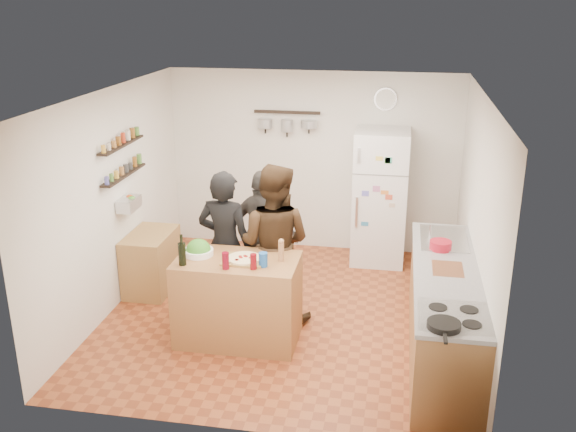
% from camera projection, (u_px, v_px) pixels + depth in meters
% --- Properties ---
extents(room_shell, '(4.20, 4.20, 4.20)m').
position_uv_depth(room_shell, '(292.00, 199.00, 7.29)').
color(room_shell, brown).
rests_on(room_shell, ground).
extents(prep_island, '(1.25, 0.72, 0.91)m').
position_uv_depth(prep_island, '(238.00, 300.00, 6.67)').
color(prep_island, '#9D6139').
rests_on(prep_island, floor).
extents(pizza_board, '(0.42, 0.34, 0.02)m').
position_uv_depth(pizza_board, '(244.00, 260.00, 6.48)').
color(pizza_board, olive).
rests_on(pizza_board, prep_island).
extents(pizza, '(0.34, 0.34, 0.02)m').
position_uv_depth(pizza, '(244.00, 258.00, 6.47)').
color(pizza, beige).
rests_on(pizza, pizza_board).
extents(salad_bowl, '(0.31, 0.31, 0.06)m').
position_uv_depth(salad_bowl, '(199.00, 252.00, 6.62)').
color(salad_bowl, white).
rests_on(salad_bowl, prep_island).
extents(wine_bottle, '(0.08, 0.08, 0.23)m').
position_uv_depth(wine_bottle, '(182.00, 254.00, 6.36)').
color(wine_bottle, black).
rests_on(wine_bottle, prep_island).
extents(wine_glass_near, '(0.07, 0.07, 0.17)m').
position_uv_depth(wine_glass_near, '(226.00, 261.00, 6.27)').
color(wine_glass_near, '#5F0816').
rests_on(wine_glass_near, prep_island).
extents(wine_glass_far, '(0.07, 0.07, 0.16)m').
position_uv_depth(wine_glass_far, '(253.00, 262.00, 6.27)').
color(wine_glass_far, '#60080E').
rests_on(wine_glass_far, prep_island).
extents(pepper_mill, '(0.06, 0.06, 0.19)m').
position_uv_depth(pepper_mill, '(281.00, 252.00, 6.46)').
color(pepper_mill, '#9B6941').
rests_on(pepper_mill, prep_island).
extents(salt_canister, '(0.09, 0.09, 0.14)m').
position_uv_depth(salt_canister, '(263.00, 260.00, 6.33)').
color(salt_canister, '#1A4C92').
rests_on(salt_canister, prep_island).
extents(person_left, '(0.66, 0.48, 1.69)m').
position_uv_depth(person_left, '(225.00, 245.00, 7.05)').
color(person_left, black).
rests_on(person_left, floor).
extents(person_center, '(0.96, 0.80, 1.79)m').
position_uv_depth(person_center, '(273.00, 243.00, 6.98)').
color(person_center, black).
rests_on(person_center, floor).
extents(person_back, '(0.97, 0.60, 1.54)m').
position_uv_depth(person_back, '(263.00, 234.00, 7.59)').
color(person_back, '#2C2927').
rests_on(person_back, floor).
extents(counter_run, '(0.63, 2.63, 0.90)m').
position_uv_depth(counter_run, '(444.00, 313.00, 6.40)').
color(counter_run, '#9E7042').
rests_on(counter_run, floor).
extents(stove_top, '(0.60, 0.62, 0.02)m').
position_uv_depth(stove_top, '(454.00, 317.00, 5.37)').
color(stove_top, white).
rests_on(stove_top, counter_run).
extents(skillet, '(0.27, 0.27, 0.05)m').
position_uv_depth(skillet, '(444.00, 325.00, 5.17)').
color(skillet, black).
rests_on(skillet, stove_top).
extents(sink, '(0.50, 0.80, 0.03)m').
position_uv_depth(sink, '(443.00, 239.00, 7.04)').
color(sink, silver).
rests_on(sink, counter_run).
extents(cutting_board, '(0.30, 0.40, 0.02)m').
position_uv_depth(cutting_board, '(448.00, 270.00, 6.28)').
color(cutting_board, '#935635').
rests_on(cutting_board, counter_run).
extents(red_bowl, '(0.23, 0.23, 0.10)m').
position_uv_depth(red_bowl, '(441.00, 245.00, 6.73)').
color(red_bowl, '#AE1326').
rests_on(red_bowl, counter_run).
extents(fridge, '(0.70, 0.68, 1.80)m').
position_uv_depth(fridge, '(380.00, 197.00, 8.51)').
color(fridge, white).
rests_on(fridge, floor).
extents(wall_clock, '(0.30, 0.03, 0.30)m').
position_uv_depth(wall_clock, '(386.00, 99.00, 8.40)').
color(wall_clock, silver).
rests_on(wall_clock, back_wall).
extents(spice_shelf_lower, '(0.12, 1.00, 0.02)m').
position_uv_depth(spice_shelf_lower, '(124.00, 175.00, 7.35)').
color(spice_shelf_lower, black).
rests_on(spice_shelf_lower, left_wall).
extents(spice_shelf_upper, '(0.12, 1.00, 0.02)m').
position_uv_depth(spice_shelf_upper, '(121.00, 145.00, 7.23)').
color(spice_shelf_upper, black).
rests_on(spice_shelf_upper, left_wall).
extents(produce_basket, '(0.18, 0.35, 0.14)m').
position_uv_depth(produce_basket, '(129.00, 204.00, 7.46)').
color(produce_basket, silver).
rests_on(produce_basket, left_wall).
extents(side_table, '(0.50, 0.80, 0.73)m').
position_uv_depth(side_table, '(151.00, 262.00, 7.83)').
color(side_table, '#AC8448').
rests_on(side_table, floor).
extents(pot_rack, '(0.90, 0.04, 0.04)m').
position_uv_depth(pot_rack, '(287.00, 112.00, 8.61)').
color(pot_rack, black).
rests_on(pot_rack, back_wall).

